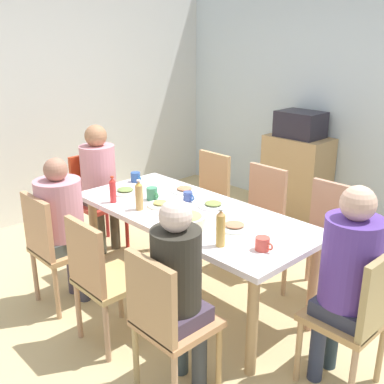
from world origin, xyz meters
name	(u,v)px	position (x,y,z in m)	size (l,w,h in m)	color
ground_plane	(192,298)	(0.00, 0.00, 0.00)	(5.71, 5.71, 0.00)	tan
wall_back	(359,102)	(0.00, 2.40, 1.30)	(5.00, 0.12, 2.60)	silver
wall_left	(34,101)	(-2.44, 0.00, 1.30)	(0.12, 4.93, 2.60)	silver
dining_table	(192,222)	(0.00, 0.00, 0.65)	(1.92, 0.85, 0.73)	white
chair_0	(53,244)	(-0.64, -0.81, 0.51)	(0.40, 0.40, 0.90)	tan
person_0	(62,217)	(-0.64, -0.72, 0.70)	(0.34, 0.34, 1.15)	#433947
chair_1	(95,196)	(-1.34, 0.00, 0.51)	(0.40, 0.40, 0.90)	#AF3328
person_1	(99,176)	(-1.25, 0.00, 0.73)	(0.32, 0.32, 1.20)	brown
chair_2	(207,194)	(-0.64, 0.81, 0.51)	(0.40, 0.40, 0.90)	tan
chair_3	(358,313)	(1.34, 0.00, 0.51)	(0.40, 0.40, 0.90)	tan
person_3	(348,270)	(1.25, 0.00, 0.74)	(0.32, 0.32, 1.23)	#2F3750
chair_4	(101,275)	(0.00, -0.81, 0.51)	(0.40, 0.40, 0.90)	tan
chair_5	(324,234)	(0.64, 0.81, 0.51)	(0.40, 0.40, 0.90)	tan
chair_6	(166,318)	(0.64, -0.81, 0.51)	(0.40, 0.40, 0.90)	tan
person_6	(178,282)	(0.64, -0.71, 0.69)	(0.30, 0.30, 1.18)	#37464B
chair_7	(259,212)	(0.00, 0.81, 0.51)	(0.40, 0.40, 0.90)	tan
plate_0	(161,204)	(-0.24, -0.10, 0.75)	(0.21, 0.21, 0.04)	white
plate_1	(125,191)	(-0.68, -0.11, 0.75)	(0.24, 0.24, 0.04)	white
plate_2	(213,205)	(0.04, 0.18, 0.75)	(0.23, 0.23, 0.04)	white
plate_3	(234,226)	(0.42, -0.01, 0.75)	(0.24, 0.24, 0.04)	silver
plate_4	(184,190)	(-0.37, 0.26, 0.75)	(0.23, 0.23, 0.04)	white
bowl_0	(186,221)	(0.20, -0.24, 0.79)	(0.26, 0.26, 0.11)	beige
cup_0	(136,177)	(-0.86, 0.13, 0.78)	(0.12, 0.08, 0.09)	#2F5295
cup_1	(152,194)	(-0.40, -0.06, 0.78)	(0.12, 0.09, 0.10)	#418662
cup_2	(188,196)	(-0.18, 0.13, 0.77)	(0.11, 0.07, 0.07)	#3C509A
cup_3	(263,244)	(0.76, -0.13, 0.78)	(0.12, 0.09, 0.08)	#D14C40
bottle_0	(139,196)	(-0.29, -0.26, 0.84)	(0.06, 0.06, 0.23)	tan
bottle_1	(221,228)	(0.54, -0.27, 0.85)	(0.06, 0.06, 0.25)	gold
bottle_2	(113,190)	(-0.56, -0.31, 0.83)	(0.05, 0.05, 0.21)	red
side_cabinet	(296,176)	(-0.50, 2.10, 0.45)	(0.70, 0.44, 0.90)	tan
microwave	(300,124)	(-0.50, 2.10, 1.04)	(0.48, 0.36, 0.28)	#23202B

